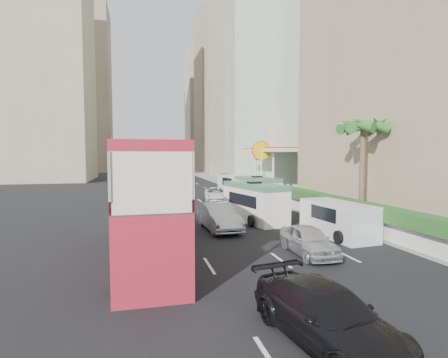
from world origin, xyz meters
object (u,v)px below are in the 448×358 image
object	(u,v)px
shell_station	(280,171)
car_silver_lane_a	(219,230)
car_silver_lane_b	(308,254)
van_asset	(216,201)
car_black	(326,342)
minibus_far	(257,191)
minibus_near	(254,202)
panel_van_far	(236,185)
panel_van_near	(337,219)
palm_tree	(362,174)
double_decker_bus	(148,201)

from	to	relation	value
shell_station	car_silver_lane_a	bearing A→B (deg)	-122.59
car_silver_lane_b	van_asset	size ratio (longest dim) A/B	0.82
car_black	minibus_far	xyz separation A→B (m)	(6.21, 23.03, 1.29)
shell_station	car_black	bearing A→B (deg)	-110.82
car_black	minibus_near	bearing A→B (deg)	67.89
panel_van_far	shell_station	size ratio (longest dim) A/B	0.70
panel_van_near	panel_van_far	distance (m)	21.54
palm_tree	panel_van_far	bearing A→B (deg)	99.61
shell_station	panel_van_far	bearing A→B (deg)	179.39
car_silver_lane_a	palm_tree	size ratio (longest dim) A/B	0.77
car_silver_lane_b	minibus_far	bearing A→B (deg)	80.79
minibus_near	shell_station	distance (m)	18.06
car_black	van_asset	distance (m)	27.26
car_silver_lane_a	minibus_near	bearing A→B (deg)	33.42
car_silver_lane_b	palm_tree	xyz separation A→B (m)	(6.61, 5.45, 3.38)
panel_van_far	van_asset	bearing A→B (deg)	-136.18
van_asset	panel_van_far	size ratio (longest dim) A/B	0.86
car_black	minibus_far	distance (m)	23.89
panel_van_near	palm_tree	size ratio (longest dim) A/B	0.76
double_decker_bus	panel_van_near	xyz separation A→B (m)	(10.52, 1.51, -1.56)
van_asset	panel_van_near	bearing A→B (deg)	-69.92
shell_station	minibus_near	bearing A→B (deg)	-118.32
car_black	panel_van_near	size ratio (longest dim) A/B	0.99
palm_tree	minibus_far	bearing A→B (deg)	108.86
car_silver_lane_a	car_black	size ratio (longest dim) A/B	1.03
panel_van_far	shell_station	xyz separation A→B (m)	(5.43, -0.06, 1.63)
minibus_far	shell_station	bearing A→B (deg)	46.79
minibus_far	panel_van_near	bearing A→B (deg)	-97.63
car_black	panel_van_far	distance (m)	32.29
minibus_near	panel_van_near	bearing A→B (deg)	-72.90
car_silver_lane_a	van_asset	bearing A→B (deg)	74.57
minibus_far	palm_tree	distance (m)	11.29
panel_van_far	palm_tree	xyz separation A→B (m)	(3.23, -19.06, 2.26)
van_asset	palm_tree	bearing A→B (deg)	-56.53
double_decker_bus	minibus_far	xyz separation A→B (m)	(10.21, 14.50, -1.24)
car_silver_lane_a	palm_tree	xyz separation A→B (m)	(9.43, -0.81, 3.38)
car_silver_lane_a	car_silver_lane_b	size ratio (longest dim) A/B	1.25
van_asset	panel_van_far	bearing A→B (deg)	62.49
minibus_far	panel_van_near	world-z (taller)	minibus_far
car_black	minibus_far	world-z (taller)	minibus_far
van_asset	minibus_near	bearing A→B (deg)	-79.66
car_silver_lane_b	van_asset	xyz separation A→B (m)	(0.02, 19.99, 0.00)
double_decker_bus	car_silver_lane_a	distance (m)	6.98
minibus_near	palm_tree	distance (m)	7.37
double_decker_bus	car_black	distance (m)	9.76
car_silver_lane_a	palm_tree	world-z (taller)	palm_tree
car_black	palm_tree	bearing A→B (deg)	42.31
car_black	minibus_far	size ratio (longest dim) A/B	0.82
van_asset	panel_van_near	world-z (taller)	panel_van_near
double_decker_bus	shell_station	bearing A→B (deg)	55.18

